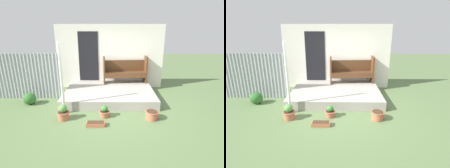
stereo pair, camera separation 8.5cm
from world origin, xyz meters
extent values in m
plane|color=#5B7547|center=(0.00, 0.00, 0.00)|extent=(24.00, 24.00, 0.00)
cube|color=#A8A399|center=(-0.03, 1.13, 0.16)|extent=(3.17, 2.27, 0.31)
cube|color=white|center=(-0.03, 2.30, 1.30)|extent=(4.37, 0.06, 2.60)
cube|color=black|center=(-0.91, 2.26, 1.32)|extent=(0.80, 0.02, 2.00)
cube|color=#9EA3A8|center=(-3.18, 1.06, 0.82)|extent=(2.83, 0.02, 1.65)
cylinder|color=#AAB0B5|center=(-3.80, 1.04, 0.82)|extent=(0.04, 0.04, 1.65)
cylinder|color=#AAB0B5|center=(-3.68, 1.04, 0.82)|extent=(0.04, 0.04, 1.65)
cylinder|color=#AAB0B5|center=(-3.55, 1.04, 0.82)|extent=(0.04, 0.04, 1.65)
cylinder|color=#AAB0B5|center=(-3.43, 1.04, 0.82)|extent=(0.04, 0.04, 1.65)
cylinder|color=#AAB0B5|center=(-3.31, 1.04, 0.82)|extent=(0.04, 0.04, 1.65)
cylinder|color=#AAB0B5|center=(-3.18, 1.04, 0.82)|extent=(0.04, 0.04, 1.65)
cylinder|color=#AAB0B5|center=(-3.06, 1.04, 0.82)|extent=(0.04, 0.04, 1.65)
cylinder|color=#AAB0B5|center=(-2.94, 1.04, 0.82)|extent=(0.04, 0.04, 1.65)
cylinder|color=#AAB0B5|center=(-2.81, 1.04, 0.82)|extent=(0.04, 0.04, 1.65)
cylinder|color=#AAB0B5|center=(-2.69, 1.04, 0.82)|extent=(0.04, 0.04, 1.65)
cylinder|color=#AAB0B5|center=(-2.57, 1.04, 0.82)|extent=(0.04, 0.04, 1.65)
cylinder|color=#AAB0B5|center=(-2.45, 1.04, 0.82)|extent=(0.04, 0.04, 1.65)
cylinder|color=#AAB0B5|center=(-2.32, 1.04, 0.82)|extent=(0.04, 0.04, 1.65)
cylinder|color=#AAB0B5|center=(-2.20, 1.04, 0.82)|extent=(0.04, 0.04, 1.65)
cylinder|color=#AAB0B5|center=(-2.08, 1.04, 0.82)|extent=(0.04, 0.04, 1.65)
cylinder|color=#AAB0B5|center=(-1.95, 1.04, 0.82)|extent=(0.04, 0.04, 1.65)
cylinder|color=#AAB0B5|center=(-1.83, 1.04, 0.82)|extent=(0.04, 0.04, 1.65)
cylinder|color=white|center=(-1.37, -0.12, 1.06)|extent=(0.08, 0.08, 2.12)
cube|color=#54331C|center=(-0.25, 1.91, 0.85)|extent=(0.09, 0.40, 1.07)
cube|color=#54331C|center=(1.42, 2.02, 0.85)|extent=(0.09, 0.40, 1.07)
cube|color=#54331C|center=(0.58, 1.96, 0.74)|extent=(1.63, 0.50, 0.04)
cube|color=#54331C|center=(0.60, 1.78, 0.64)|extent=(1.61, 0.14, 0.16)
cube|color=#54331C|center=(0.57, 2.14, 0.99)|extent=(1.61, 0.15, 0.45)
cylinder|color=#B76647|center=(-1.30, -0.48, 0.11)|extent=(0.31, 0.31, 0.22)
torus|color=#B76647|center=(-1.30, -0.48, 0.21)|extent=(0.35, 0.35, 0.02)
cylinder|color=#422D1E|center=(-1.30, -0.48, 0.23)|extent=(0.29, 0.29, 0.01)
ellipsoid|color=#599347|center=(-1.30, -0.48, 0.34)|extent=(0.23, 0.23, 0.22)
cylinder|color=#B76647|center=(-0.15, -0.33, 0.09)|extent=(0.27, 0.27, 0.17)
torus|color=#B76647|center=(-0.15, -0.33, 0.16)|extent=(0.31, 0.31, 0.02)
cylinder|color=#422D1E|center=(-0.15, -0.33, 0.17)|extent=(0.25, 0.25, 0.01)
ellipsoid|color=#387A33|center=(-0.15, -0.33, 0.25)|extent=(0.20, 0.20, 0.17)
cylinder|color=#B76647|center=(1.20, -0.46, 0.12)|extent=(0.33, 0.33, 0.24)
torus|color=#B76647|center=(1.20, -0.46, 0.22)|extent=(0.38, 0.38, 0.02)
cylinder|color=#422D1E|center=(1.20, -0.46, 0.24)|extent=(0.30, 0.30, 0.01)
cube|color=#B26042|center=(-0.36, -0.83, 0.05)|extent=(0.49, 0.19, 0.10)
cube|color=#422D1E|center=(-0.36, -0.83, 0.11)|extent=(0.43, 0.16, 0.01)
ellipsoid|color=#2D6628|center=(-2.70, 0.53, 0.19)|extent=(0.43, 0.39, 0.39)
camera|label=1|loc=(0.09, -4.87, 2.50)|focal=28.00mm
camera|label=2|loc=(0.18, -4.87, 2.50)|focal=28.00mm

